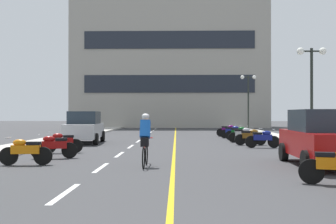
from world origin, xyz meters
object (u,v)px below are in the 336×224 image
object	(u,v)px
street_lamp_far	(248,90)
motorcycle_11	(228,130)
motorcycle_9	(239,133)
street_lamp_mid	(312,73)
motorcycle_7	(251,136)
parked_car_near	(321,138)
motorcycle_3	(25,151)
motorcycle_8	(243,134)
parked_car_mid	(84,127)
cyclist_rider	(145,139)
motorcycle_5	(62,142)
motorcycle_4	(54,146)
motorcycle_10	(233,132)
motorcycle_6	(263,138)

from	to	relation	value
street_lamp_far	motorcycle_11	bearing A→B (deg)	-110.12
street_lamp_far	motorcycle_9	distance (m)	12.61
street_lamp_mid	street_lamp_far	xyz separation A→B (m)	(0.01, 17.43, 0.21)
motorcycle_7	parked_car_near	bearing A→B (deg)	-85.49
motorcycle_3	motorcycle_8	bearing A→B (deg)	49.92
motorcycle_9	motorcycle_11	distance (m)	3.93
street_lamp_far	parked_car_near	xyz separation A→B (m)	(-2.07, -24.37, -2.98)
parked_car_near	motorcycle_8	xyz separation A→B (m)	(-0.74, 10.50, -0.44)
parked_car_mid	motorcycle_7	distance (m)	9.31
motorcycle_8	cyclist_rider	bearing A→B (deg)	-114.61
motorcycle_3	motorcycle_9	world-z (taller)	same
motorcycle_5	street_lamp_far	bearing A→B (deg)	60.34
motorcycle_4	motorcycle_9	size ratio (longest dim) A/B	1.00
motorcycle_7	motorcycle_10	distance (m)	5.87
street_lamp_mid	cyclist_rider	world-z (taller)	street_lamp_mid
motorcycle_11	motorcycle_6	bearing A→B (deg)	-87.32
motorcycle_7	motorcycle_9	world-z (taller)	same
parked_car_near	motorcycle_3	distance (m)	9.57
motorcycle_7	motorcycle_10	world-z (taller)	same
street_lamp_mid	parked_car_mid	world-z (taller)	street_lamp_mid
motorcycle_5	motorcycle_7	bearing A→B (deg)	26.66
street_lamp_far	street_lamp_mid	bearing A→B (deg)	-90.05
parked_car_mid	motorcycle_8	world-z (taller)	parked_car_mid
motorcycle_7	cyclist_rider	xyz separation A→B (m)	(-4.96, -8.65, 0.41)
parked_car_mid	parked_car_near	bearing A→B (deg)	-44.52
motorcycle_7	motorcycle_8	bearing A→B (deg)	91.89
parked_car_mid	motorcycle_3	size ratio (longest dim) A/B	2.52
cyclist_rider	street_lamp_mid	bearing A→B (deg)	42.81
motorcycle_7	motorcycle_8	distance (m)	2.03
motorcycle_5	motorcycle_10	xyz separation A→B (m)	(8.71, 10.31, 0.00)
motorcycle_8	cyclist_rider	xyz separation A→B (m)	(-4.89, -10.68, 0.41)
cyclist_rider	motorcycle_4	bearing A→B (deg)	149.30
motorcycle_5	cyclist_rider	bearing A→B (deg)	-47.28
street_lamp_mid	motorcycle_3	world-z (taller)	street_lamp_mid
street_lamp_far	motorcycle_7	size ratio (longest dim) A/B	3.03
street_lamp_far	motorcycle_5	distance (m)	23.66
parked_car_mid	motorcycle_11	distance (m)	11.31
motorcycle_5	motorcycle_8	bearing A→B (deg)	36.41
street_lamp_mid	motorcycle_4	xyz separation A→B (m)	(-11.27, -4.99, -3.22)
motorcycle_5	motorcycle_11	size ratio (longest dim) A/B	0.99
motorcycle_4	motorcycle_7	xyz separation A→B (m)	(8.55, 6.51, 0.00)
motorcycle_4	motorcycle_3	bearing A→B (deg)	-99.94
motorcycle_4	motorcycle_5	bearing A→B (deg)	98.08
motorcycle_3	motorcycle_8	distance (m)	13.70
motorcycle_6	motorcycle_9	size ratio (longest dim) A/B	1.02
street_lamp_far	parked_car_near	distance (m)	24.64
motorcycle_11	parked_car_near	bearing A→B (deg)	-87.14
motorcycle_4	motorcycle_8	size ratio (longest dim) A/B	0.98
parked_car_near	motorcycle_10	distance (m)	14.37
parked_car_near	cyclist_rider	xyz separation A→B (m)	(-5.63, -0.18, -0.03)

